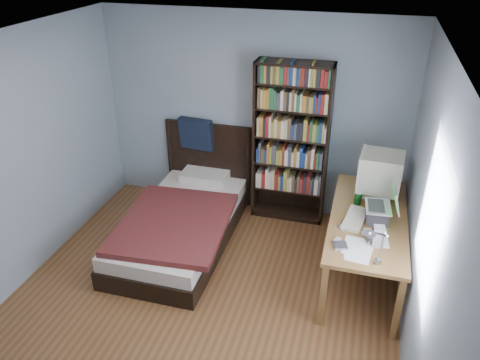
{
  "coord_description": "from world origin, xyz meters",
  "views": [
    {
      "loc": [
        1.33,
        -3.19,
        3.28
      ],
      "look_at": [
        0.23,
        0.71,
        1.1
      ],
      "focal_mm": 35.0,
      "sensor_mm": 36.0,
      "label": 1
    }
  ],
  "objects_px": {
    "desk_lamp": "(371,241)",
    "soda_can": "(358,198)",
    "bookshelf": "(291,144)",
    "laptop": "(379,211)",
    "keyboard": "(355,219)",
    "crt_monitor": "(379,172)",
    "desk": "(367,217)",
    "speaker": "(378,236)",
    "bed": "(184,218)"
  },
  "relations": [
    {
      "from": "speaker",
      "to": "keyboard",
      "type": "bearing_deg",
      "value": 113.73
    },
    {
      "from": "laptop",
      "to": "soda_can",
      "type": "xyz_separation_m",
      "value": [
        -0.22,
        0.26,
        -0.04
      ]
    },
    {
      "from": "desk_lamp",
      "to": "soda_can",
      "type": "xyz_separation_m",
      "value": [
        -0.12,
        1.31,
        -0.39
      ]
    },
    {
      "from": "crt_monitor",
      "to": "desk_lamp",
      "type": "bearing_deg",
      "value": -92.21
    },
    {
      "from": "desk_lamp",
      "to": "bookshelf",
      "type": "xyz_separation_m",
      "value": [
        -0.98,
        2.05,
        -0.18
      ]
    },
    {
      "from": "desk",
      "to": "crt_monitor",
      "type": "xyz_separation_m",
      "value": [
        0.05,
        -0.03,
        0.59
      ]
    },
    {
      "from": "desk",
      "to": "crt_monitor",
      "type": "relative_size",
      "value": 3.48
    },
    {
      "from": "soda_can",
      "to": "bookshelf",
      "type": "bearing_deg",
      "value": 139.03
    },
    {
      "from": "bookshelf",
      "to": "bed",
      "type": "xyz_separation_m",
      "value": [
        -1.1,
        -0.81,
        -0.75
      ]
    },
    {
      "from": "laptop",
      "to": "bookshelf",
      "type": "xyz_separation_m",
      "value": [
        -1.07,
        1.01,
        0.16
      ]
    },
    {
      "from": "laptop",
      "to": "bed",
      "type": "relative_size",
      "value": 0.18
    },
    {
      "from": "desk",
      "to": "keyboard",
      "type": "bearing_deg",
      "value": -103.09
    },
    {
      "from": "crt_monitor",
      "to": "desk_lamp",
      "type": "relative_size",
      "value": 0.89
    },
    {
      "from": "desk",
      "to": "soda_can",
      "type": "xyz_separation_m",
      "value": [
        -0.13,
        -0.26,
        0.37
      ]
    },
    {
      "from": "keyboard",
      "to": "soda_can",
      "type": "bearing_deg",
      "value": 97.48
    },
    {
      "from": "desk_lamp",
      "to": "bookshelf",
      "type": "bearing_deg",
      "value": 115.48
    },
    {
      "from": "crt_monitor",
      "to": "keyboard",
      "type": "xyz_separation_m",
      "value": [
        -0.19,
        -0.55,
        -0.27
      ]
    },
    {
      "from": "crt_monitor",
      "to": "laptop",
      "type": "height_order",
      "value": "crt_monitor"
    },
    {
      "from": "crt_monitor",
      "to": "speaker",
      "type": "distance_m",
      "value": 0.95
    },
    {
      "from": "bookshelf",
      "to": "keyboard",
      "type": "bearing_deg",
      "value": -51.47
    },
    {
      "from": "desk",
      "to": "soda_can",
      "type": "distance_m",
      "value": 0.47
    },
    {
      "from": "keyboard",
      "to": "desk",
      "type": "bearing_deg",
      "value": 85.72
    },
    {
      "from": "soda_can",
      "to": "bookshelf",
      "type": "xyz_separation_m",
      "value": [
        -0.85,
        0.74,
        0.2
      ]
    },
    {
      "from": "desk",
      "to": "soda_can",
      "type": "relative_size",
      "value": 13.14
    },
    {
      "from": "speaker",
      "to": "bed",
      "type": "distance_m",
      "value": 2.33
    },
    {
      "from": "speaker",
      "to": "soda_can",
      "type": "relative_size",
      "value": 1.48
    },
    {
      "from": "desk",
      "to": "keyboard",
      "type": "relative_size",
      "value": 3.87
    },
    {
      "from": "desk_lamp",
      "to": "desk",
      "type": "bearing_deg",
      "value": 89.8
    },
    {
      "from": "desk",
      "to": "desk_lamp",
      "type": "xyz_separation_m",
      "value": [
        -0.01,
        -1.57,
        0.76
      ]
    },
    {
      "from": "laptop",
      "to": "speaker",
      "type": "relative_size",
      "value": 1.97
    },
    {
      "from": "laptop",
      "to": "bookshelf",
      "type": "distance_m",
      "value": 1.48
    },
    {
      "from": "laptop",
      "to": "speaker",
      "type": "distance_m",
      "value": 0.44
    },
    {
      "from": "laptop",
      "to": "desk_lamp",
      "type": "bearing_deg",
      "value": -95.13
    },
    {
      "from": "desk_lamp",
      "to": "keyboard",
      "type": "bearing_deg",
      "value": 97.49
    },
    {
      "from": "keyboard",
      "to": "desk_lamp",
      "type": "bearing_deg",
      "value": -73.7
    },
    {
      "from": "crt_monitor",
      "to": "speaker",
      "type": "height_order",
      "value": "crt_monitor"
    },
    {
      "from": "keyboard",
      "to": "speaker",
      "type": "relative_size",
      "value": 2.29
    },
    {
      "from": "speaker",
      "to": "soda_can",
      "type": "distance_m",
      "value": 0.73
    },
    {
      "from": "soda_can",
      "to": "laptop",
      "type": "bearing_deg",
      "value": -50.66
    },
    {
      "from": "desk",
      "to": "bed",
      "type": "distance_m",
      "value": 2.11
    },
    {
      "from": "bed",
      "to": "desk_lamp",
      "type": "bearing_deg",
      "value": -30.78
    },
    {
      "from": "bookshelf",
      "to": "crt_monitor",
      "type": "bearing_deg",
      "value": -26.26
    },
    {
      "from": "speaker",
      "to": "bookshelf",
      "type": "height_order",
      "value": "bookshelf"
    },
    {
      "from": "crt_monitor",
      "to": "laptop",
      "type": "distance_m",
      "value": 0.53
    },
    {
      "from": "laptop",
      "to": "keyboard",
      "type": "xyz_separation_m",
      "value": [
        -0.22,
        -0.06,
        -0.09
      ]
    },
    {
      "from": "laptop",
      "to": "desk_lamp",
      "type": "distance_m",
      "value": 1.1
    },
    {
      "from": "crt_monitor",
      "to": "laptop",
      "type": "relative_size",
      "value": 1.29
    },
    {
      "from": "soda_can",
      "to": "bookshelf",
      "type": "relative_size",
      "value": 0.07
    },
    {
      "from": "keyboard",
      "to": "bed",
      "type": "relative_size",
      "value": 0.21
    },
    {
      "from": "desk",
      "to": "bed",
      "type": "bearing_deg",
      "value": -171.0
    }
  ]
}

